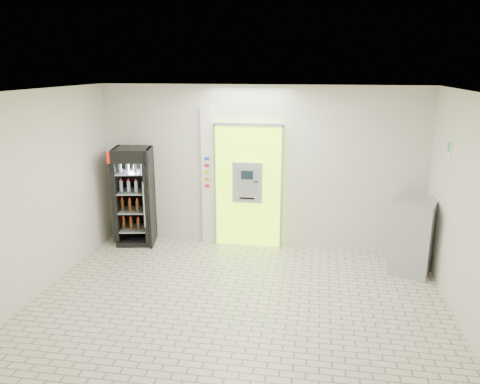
# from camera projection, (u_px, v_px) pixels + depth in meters

# --- Properties ---
(ground) EXTENTS (6.00, 6.00, 0.00)m
(ground) POSITION_uv_depth(u_px,v_px,m) (236.00, 306.00, 6.67)
(ground) COLOR #BFAF9E
(ground) RESTS_ON ground
(room_shell) EXTENTS (6.00, 6.00, 6.00)m
(room_shell) POSITION_uv_depth(u_px,v_px,m) (236.00, 181.00, 6.19)
(room_shell) COLOR beige
(room_shell) RESTS_ON ground
(atm_assembly) EXTENTS (1.30, 0.24, 2.33)m
(atm_assembly) POSITION_uv_depth(u_px,v_px,m) (248.00, 185.00, 8.69)
(atm_assembly) COLOR #A9FF10
(atm_assembly) RESTS_ON ground
(pillar) EXTENTS (0.22, 0.11, 2.60)m
(pillar) POSITION_uv_depth(u_px,v_px,m) (208.00, 176.00, 8.82)
(pillar) COLOR silver
(pillar) RESTS_ON ground
(beverage_cooler) EXTENTS (0.80, 0.76, 1.85)m
(beverage_cooler) POSITION_uv_depth(u_px,v_px,m) (135.00, 198.00, 8.90)
(beverage_cooler) COLOR black
(beverage_cooler) RESTS_ON ground
(steel_cabinet) EXTENTS (0.90, 1.06, 1.22)m
(steel_cabinet) POSITION_uv_depth(u_px,v_px,m) (414.00, 235.00, 7.76)
(steel_cabinet) COLOR #A5A7AC
(steel_cabinet) RESTS_ON ground
(exit_sign) EXTENTS (0.02, 0.22, 0.26)m
(exit_sign) POSITION_uv_depth(u_px,v_px,m) (450.00, 149.00, 6.97)
(exit_sign) COLOR white
(exit_sign) RESTS_ON room_shell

